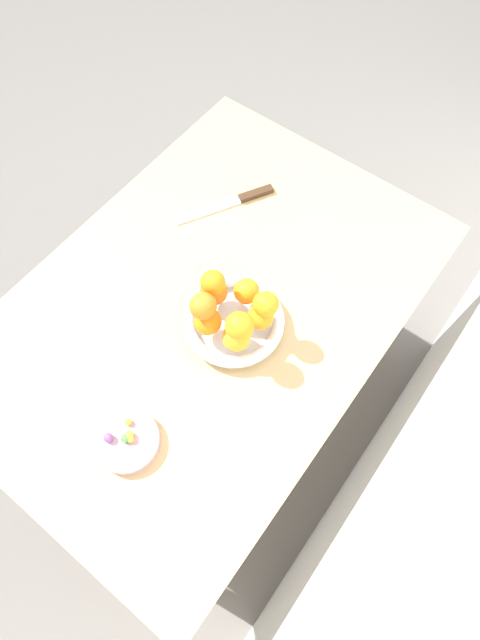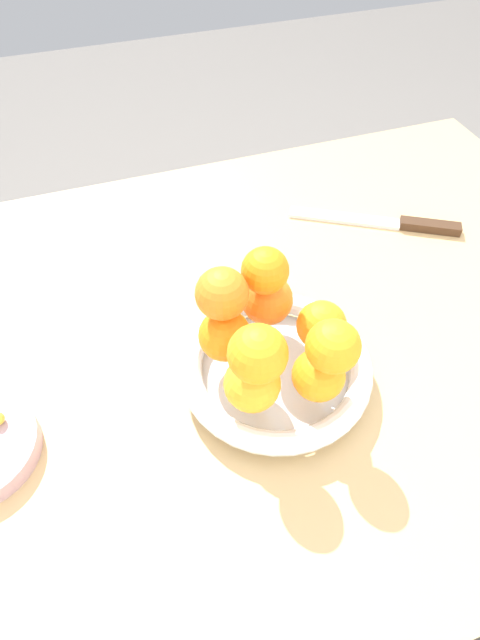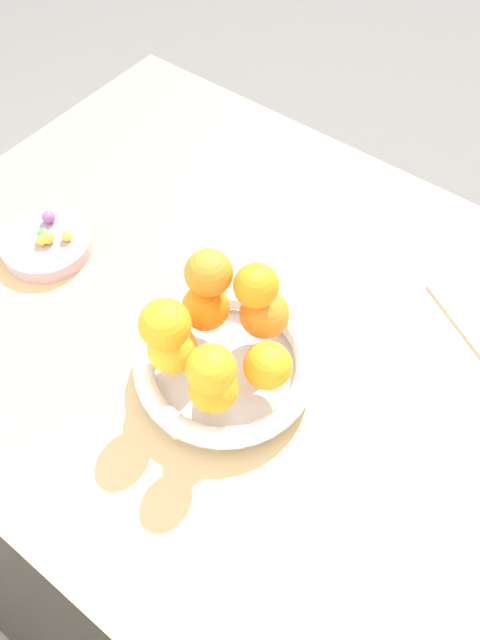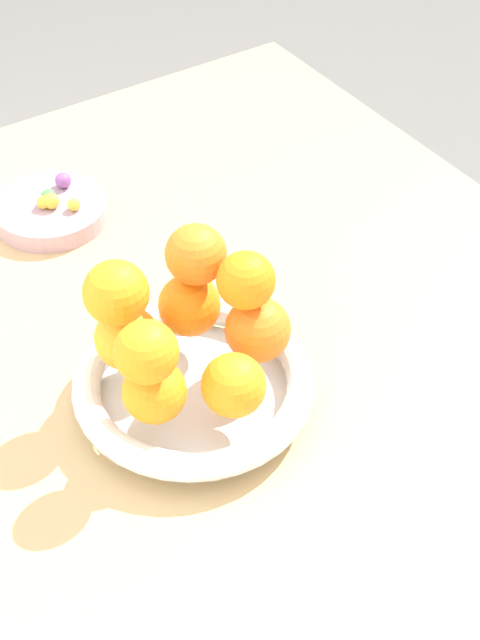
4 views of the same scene
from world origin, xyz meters
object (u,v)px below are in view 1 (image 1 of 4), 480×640
at_px(orange_5, 213,283).
at_px(knife, 233,202).
at_px(orange_4, 236,337).
at_px(orange_8, 239,326).
at_px(orange_1, 247,291).
at_px(candy_ball_3, 108,438).
at_px(orange_7, 203,306).
at_px(candy_ball_4, 125,438).
at_px(orange_0, 261,317).
at_px(orange_2, 214,292).
at_px(candy_ball_0, 128,422).
at_px(candy_ball_5, 129,436).
at_px(candy_dish, 127,441).
at_px(dining_table, 210,320).
at_px(orange_3, 208,321).
at_px(candy_ball_1, 129,435).
at_px(candy_ball_2, 131,439).
at_px(orange_6, 266,304).
at_px(fruit_bowl, 234,321).

bearing_deg(orange_5, knife, -149.92).
xyz_separation_m(orange_4, orange_8, (-0.00, 0.01, 0.06)).
height_order(orange_1, candy_ball_3, orange_1).
relative_size(orange_7, candy_ball_4, 3.23).
bearing_deg(orange_1, knife, -136.97).
bearing_deg(candy_ball_4, candy_ball_3, -54.90).
height_order(orange_4, candy_ball_3, orange_4).
relative_size(orange_7, orange_8, 0.97).
bearing_deg(orange_8, orange_5, -114.12).
bearing_deg(orange_0, orange_2, -83.32).
bearing_deg(candy_ball_0, candy_ball_5, 46.00).
relative_size(candy_dish, orange_7, 2.29).
height_order(candy_ball_0, candy_ball_3, candy_ball_3).
distance_m(dining_table, orange_3, 0.18).
bearing_deg(candy_dish, candy_ball_1, 172.86).
bearing_deg(candy_ball_1, candy_ball_2, 58.20).
relative_size(orange_0, orange_1, 0.99).
height_order(orange_6, candy_ball_5, orange_6).
xyz_separation_m(candy_ball_1, candy_ball_4, (0.01, -0.00, -0.00)).
distance_m(orange_2, knife, 0.31).
xyz_separation_m(orange_2, candy_ball_4, (0.34, 0.05, -0.04)).
bearing_deg(orange_2, knife, -150.47).
bearing_deg(candy_ball_3, orange_6, 165.71).
bearing_deg(orange_6, orange_2, -81.43).
bearing_deg(fruit_bowl, dining_table, -98.06).
xyz_separation_m(orange_5, candy_ball_2, (0.33, 0.05, -0.10)).
relative_size(orange_5, orange_6, 0.97).
bearing_deg(orange_0, candy_ball_5, -9.84).
height_order(orange_3, orange_5, orange_5).
relative_size(orange_2, orange_8, 1.05).
bearing_deg(candy_ball_2, orange_4, 171.28).
distance_m(fruit_bowl, orange_4, 0.08).
height_order(dining_table, candy_ball_0, candy_ball_0).
bearing_deg(candy_ball_2, candy_dish, -59.21).
bearing_deg(candy_dish, orange_0, 169.94).
xyz_separation_m(fruit_bowl, orange_3, (0.05, -0.03, 0.05)).
height_order(candy_ball_0, knife, candy_ball_0).
height_order(orange_0, candy_ball_1, orange_0).
distance_m(orange_1, orange_7, 0.12).
relative_size(candy_dish, candy_ball_4, 7.40).
bearing_deg(fruit_bowl, orange_8, 48.82).
xyz_separation_m(fruit_bowl, orange_5, (-0.00, -0.05, 0.10)).
bearing_deg(orange_7, knife, -151.72).
bearing_deg(orange_0, dining_table, -84.36).
xyz_separation_m(dining_table, orange_4, (0.06, 0.12, 0.16)).
xyz_separation_m(orange_6, orange_7, (0.08, -0.09, 0.00)).
height_order(dining_table, orange_4, orange_4).
bearing_deg(candy_dish, dining_table, -168.18).
relative_size(orange_2, orange_4, 1.02).
height_order(dining_table, orange_6, orange_6).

